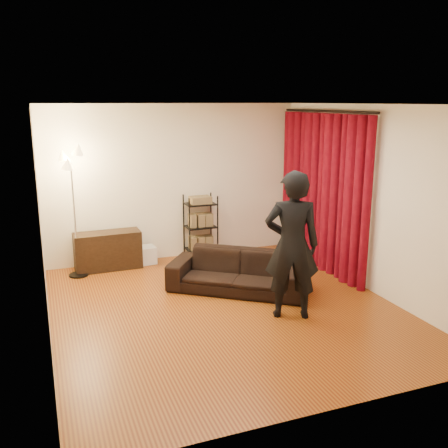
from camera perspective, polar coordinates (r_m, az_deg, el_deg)
name	(u,v)px	position (r m, az deg, el deg)	size (l,w,h in m)	color
floor	(225,308)	(6.88, 0.10, -9.57)	(5.00, 5.00, 0.00)	#8F5117
ceiling	(225,104)	(6.31, 0.12, 13.54)	(5.00, 5.00, 0.00)	white
wall_back	(174,182)	(8.80, -5.69, 4.75)	(5.00, 5.00, 0.00)	white
wall_front	(330,271)	(4.30, 12.06, -5.28)	(5.00, 5.00, 0.00)	white
wall_left	(41,226)	(6.06, -20.20, -0.23)	(5.00, 5.00, 0.00)	white
wall_right	(370,199)	(7.54, 16.32, 2.72)	(5.00, 5.00, 0.00)	white
curtain_rod	(326,111)	(8.28, 11.60, 12.52)	(0.04, 0.04, 2.65)	black
curtain	(321,192)	(8.40, 11.06, 3.60)	(0.22, 2.65, 2.55)	maroon
sofa	(238,272)	(7.38, 1.61, -5.46)	(2.01, 0.79, 0.59)	black
person	(292,245)	(6.38, 7.77, -2.43)	(0.70, 0.46, 1.92)	black
media_cabinet	(108,251)	(8.54, -13.13, -2.97)	(1.08, 0.41, 0.63)	black
storage_boxes	(145,255)	(8.72, -9.06, -3.53)	(0.37, 0.29, 0.31)	white
wire_shelf	(201,227)	(8.86, -2.69, -0.31)	(0.52, 0.36, 1.13)	black
floor_lamp	(74,214)	(8.14, -16.74, 1.07)	(0.37, 0.37, 2.03)	silver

